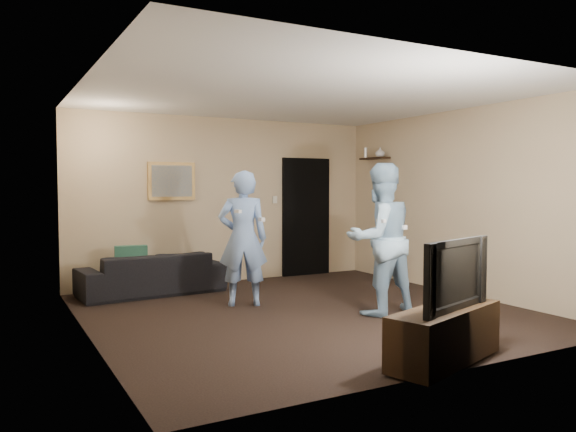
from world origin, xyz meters
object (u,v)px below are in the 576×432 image
television (446,274)px  sofa (152,273)px  wii_player_left (243,238)px  tv_console (445,335)px  wii_player_right (380,239)px

television → sofa: bearing=89.3°
sofa → wii_player_left: wii_player_left is taller
wii_player_left → television: bearing=-79.5°
sofa → tv_console: size_ratio=1.54×
sofa → wii_player_right: wii_player_right is taller
sofa → television: 4.55m
television → wii_player_left: 3.05m
sofa → tv_console: bearing=103.3°
tv_console → television: bearing=0.0°
television → tv_console: bearing=0.0°
sofa → television: (1.39, -4.31, 0.49)m
tv_console → television: 0.53m
sofa → wii_player_right: 3.32m
television → wii_player_left: bearing=82.0°
television → wii_player_right: bearing=50.8°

